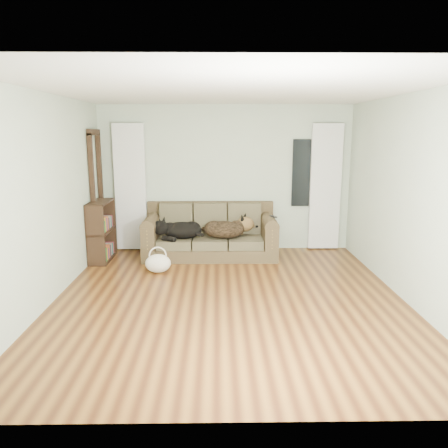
{
  "coord_description": "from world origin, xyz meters",
  "views": [
    {
      "loc": [
        -0.15,
        -5.37,
        2.11
      ],
      "look_at": [
        -0.04,
        1.6,
        0.65
      ],
      "focal_mm": 35.0,
      "sensor_mm": 36.0,
      "label": 1
    }
  ],
  "objects_px": {
    "sofa": "(210,231)",
    "tote_bag": "(158,262)",
    "dog_black_lab": "(180,231)",
    "bookshelf": "(102,231)",
    "dog_shepherd": "(227,229)"
  },
  "relations": [
    {
      "from": "sofa",
      "to": "dog_black_lab",
      "type": "height_order",
      "value": "sofa"
    },
    {
      "from": "dog_black_lab",
      "to": "bookshelf",
      "type": "relative_size",
      "value": 0.67
    },
    {
      "from": "dog_black_lab",
      "to": "tote_bag",
      "type": "xyz_separation_m",
      "value": [
        -0.27,
        -0.79,
        -0.32
      ]
    },
    {
      "from": "sofa",
      "to": "dog_shepherd",
      "type": "distance_m",
      "value": 0.29
    },
    {
      "from": "dog_black_lab",
      "to": "bookshelf",
      "type": "distance_m",
      "value": 1.3
    },
    {
      "from": "dog_shepherd",
      "to": "tote_bag",
      "type": "xyz_separation_m",
      "value": [
        -1.07,
        -0.83,
        -0.33
      ]
    },
    {
      "from": "dog_black_lab",
      "to": "bookshelf",
      "type": "bearing_deg",
      "value": -171.32
    },
    {
      "from": "bookshelf",
      "to": "dog_black_lab",
      "type": "bearing_deg",
      "value": 4.48
    },
    {
      "from": "sofa",
      "to": "bookshelf",
      "type": "xyz_separation_m",
      "value": [
        -1.82,
        -0.19,
        0.05
      ]
    },
    {
      "from": "sofa",
      "to": "bookshelf",
      "type": "distance_m",
      "value": 1.83
    },
    {
      "from": "sofa",
      "to": "tote_bag",
      "type": "height_order",
      "value": "sofa"
    },
    {
      "from": "dog_black_lab",
      "to": "dog_shepherd",
      "type": "distance_m",
      "value": 0.8
    },
    {
      "from": "sofa",
      "to": "bookshelf",
      "type": "bearing_deg",
      "value": -174.08
    },
    {
      "from": "bookshelf",
      "to": "tote_bag",
      "type": "bearing_deg",
      "value": -33.9
    },
    {
      "from": "dog_black_lab",
      "to": "tote_bag",
      "type": "bearing_deg",
      "value": -104.18
    }
  ]
}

